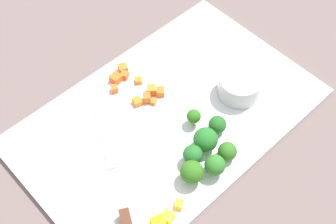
# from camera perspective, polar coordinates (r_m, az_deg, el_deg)

# --- Properties ---
(ground_plane) EXTENTS (4.00, 4.00, 0.00)m
(ground_plane) POSITION_cam_1_polar(r_m,az_deg,el_deg) (0.81, 0.00, -0.90)
(ground_plane) COLOR #705F5D
(cutting_board) EXTENTS (0.51, 0.33, 0.01)m
(cutting_board) POSITION_cam_1_polar(r_m,az_deg,el_deg) (0.80, 0.00, -0.66)
(cutting_board) COLOR white
(cutting_board) RESTS_ON ground_plane
(prep_bowl) EXTENTS (0.08, 0.08, 0.04)m
(prep_bowl) POSITION_cam_1_polar(r_m,az_deg,el_deg) (0.82, 8.84, 3.23)
(prep_bowl) COLOR #B9BBB8
(prep_bowl) RESTS_ON cutting_board
(chef_knife) EXTENTS (0.16, 0.28, 0.02)m
(chef_knife) POSITION_cam_1_polar(r_m,az_deg,el_deg) (0.72, -5.99, -10.10)
(chef_knife) COLOR silver
(chef_knife) RESTS_ON cutting_board
(carrot_dice_0) EXTENTS (0.02, 0.02, 0.01)m
(carrot_dice_0) POSITION_cam_1_polar(r_m,az_deg,el_deg) (0.83, -6.64, 2.87)
(carrot_dice_0) COLOR orange
(carrot_dice_0) RESTS_ON cutting_board
(carrot_dice_1) EXTENTS (0.02, 0.02, 0.01)m
(carrot_dice_1) POSITION_cam_1_polar(r_m,az_deg,el_deg) (0.84, -3.69, 3.91)
(carrot_dice_1) COLOR orange
(carrot_dice_1) RESTS_ON cutting_board
(carrot_dice_2) EXTENTS (0.02, 0.02, 0.01)m
(carrot_dice_2) POSITION_cam_1_polar(r_m,az_deg,el_deg) (0.81, -3.83, 1.30)
(carrot_dice_2) COLOR orange
(carrot_dice_2) RESTS_ON cutting_board
(carrot_dice_3) EXTENTS (0.02, 0.02, 0.02)m
(carrot_dice_3) POSITION_cam_1_polar(r_m,az_deg,el_deg) (0.82, -2.04, 2.72)
(carrot_dice_3) COLOR orange
(carrot_dice_3) RESTS_ON cutting_board
(carrot_dice_4) EXTENTS (0.02, 0.02, 0.02)m
(carrot_dice_4) POSITION_cam_1_polar(r_m,az_deg,el_deg) (0.81, -2.64, 1.75)
(carrot_dice_4) COLOR orange
(carrot_dice_4) RESTS_ON cutting_board
(carrot_dice_5) EXTENTS (0.02, 0.02, 0.01)m
(carrot_dice_5) POSITION_cam_1_polar(r_m,az_deg,el_deg) (0.85, -5.42, 4.57)
(carrot_dice_5) COLOR orange
(carrot_dice_5) RESTS_ON cutting_board
(carrot_dice_6) EXTENTS (0.02, 0.02, 0.01)m
(carrot_dice_6) POSITION_cam_1_polar(r_m,az_deg,el_deg) (0.86, -5.60, 5.39)
(carrot_dice_6) COLOR orange
(carrot_dice_6) RESTS_ON cutting_board
(carrot_dice_7) EXTENTS (0.02, 0.02, 0.01)m
(carrot_dice_7) POSITION_cam_1_polar(r_m,az_deg,el_deg) (0.82, -0.95, 2.52)
(carrot_dice_7) COLOR orange
(carrot_dice_7) RESTS_ON cutting_board
(carrot_dice_8) EXTENTS (0.01, 0.01, 0.01)m
(carrot_dice_8) POSITION_cam_1_polar(r_m,az_deg,el_deg) (0.81, -1.66, 1.41)
(carrot_dice_8) COLOR orange
(carrot_dice_8) RESTS_ON cutting_board
(carrot_dice_9) EXTENTS (0.02, 0.02, 0.01)m
(carrot_dice_9) POSITION_cam_1_polar(r_m,az_deg,el_deg) (0.84, -6.48, 4.15)
(carrot_dice_9) COLOR orange
(carrot_dice_9) RESTS_ON cutting_board
(pepper_dice_0) EXTENTS (0.02, 0.02, 0.02)m
(pepper_dice_0) POSITION_cam_1_polar(r_m,az_deg,el_deg) (0.70, -0.09, -12.93)
(pepper_dice_0) COLOR yellow
(pepper_dice_0) RESTS_ON cutting_board
(pepper_dice_1) EXTENTS (0.02, 0.03, 0.02)m
(pepper_dice_1) POSITION_cam_1_polar(r_m,az_deg,el_deg) (0.69, -1.19, -13.69)
(pepper_dice_1) COLOR yellow
(pepper_dice_1) RESTS_ON cutting_board
(pepper_dice_2) EXTENTS (0.02, 0.02, 0.01)m
(pepper_dice_2) POSITION_cam_1_polar(r_m,az_deg,el_deg) (0.71, 1.35, -11.38)
(pepper_dice_2) COLOR yellow
(pepper_dice_2) RESTS_ON cutting_board
(broccoli_floret_0) EXTENTS (0.02, 0.02, 0.03)m
(broccoli_floret_0) POSITION_cam_1_polar(r_m,az_deg,el_deg) (0.77, 3.20, -0.57)
(broccoli_floret_0) COLOR #87AC57
(broccoli_floret_0) RESTS_ON cutting_board
(broccoli_floret_1) EXTENTS (0.03, 0.03, 0.04)m
(broccoli_floret_1) POSITION_cam_1_polar(r_m,az_deg,el_deg) (0.72, 5.83, -6.58)
(broccoli_floret_1) COLOR #8AB66C
(broccoli_floret_1) RESTS_ON cutting_board
(broccoli_floret_2) EXTENTS (0.04, 0.04, 0.04)m
(broccoli_floret_2) POSITION_cam_1_polar(r_m,az_deg,el_deg) (0.74, 4.74, -3.39)
(broccoli_floret_2) COLOR #86C05A
(broccoli_floret_2) RESTS_ON cutting_board
(broccoli_floret_3) EXTENTS (0.03, 0.03, 0.03)m
(broccoli_floret_3) POSITION_cam_1_polar(r_m,az_deg,el_deg) (0.77, 6.13, -1.58)
(broccoli_floret_3) COLOR #84C355
(broccoli_floret_3) RESTS_ON cutting_board
(broccoli_floret_4) EXTENTS (0.04, 0.04, 0.04)m
(broccoli_floret_4) POSITION_cam_1_polar(r_m,az_deg,el_deg) (0.71, 2.97, -7.47)
(broccoli_floret_4) COLOR #97BA65
(broccoli_floret_4) RESTS_ON cutting_board
(broccoli_floret_5) EXTENTS (0.03, 0.03, 0.03)m
(broccoli_floret_5) POSITION_cam_1_polar(r_m,az_deg,el_deg) (0.74, 7.36, -4.88)
(broccoli_floret_5) COLOR #80AC58
(broccoli_floret_5) RESTS_ON cutting_board
(broccoli_floret_6) EXTENTS (0.03, 0.03, 0.04)m
(broccoli_floret_6) POSITION_cam_1_polar(r_m,az_deg,el_deg) (0.73, 3.08, -5.33)
(broccoli_floret_6) COLOR #95C45B
(broccoli_floret_6) RESTS_ON cutting_board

